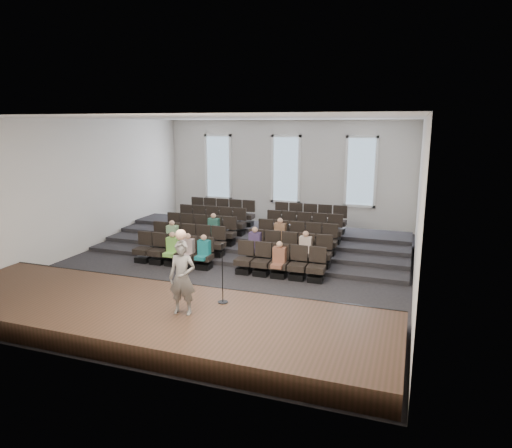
{
  "coord_description": "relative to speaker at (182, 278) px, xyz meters",
  "views": [
    {
      "loc": [
        5.84,
        -13.97,
        4.83
      ],
      "look_at": [
        0.76,
        0.5,
        1.44
      ],
      "focal_mm": 32.0,
      "sensor_mm": 36.0,
      "label": 1
    }
  ],
  "objects": [
    {
      "name": "ground",
      "position": [
        -0.95,
        5.16,
        -1.37
      ],
      "size": [
        14.0,
        14.0,
        0.0
      ],
      "primitive_type": "plane",
      "color": "black",
      "rests_on": "ground"
    },
    {
      "name": "ceiling",
      "position": [
        -0.95,
        5.16,
        3.64
      ],
      "size": [
        12.0,
        14.0,
        0.02
      ],
      "primitive_type": "cube",
      "color": "white",
      "rests_on": "ground"
    },
    {
      "name": "wall_back",
      "position": [
        -0.95,
        12.18,
        1.13
      ],
      "size": [
        12.0,
        0.04,
        5.0
      ],
      "primitive_type": "cube",
      "color": "silver",
      "rests_on": "ground"
    },
    {
      "name": "wall_front",
      "position": [
        -0.95,
        -1.86,
        1.13
      ],
      "size": [
        12.0,
        0.04,
        5.0
      ],
      "primitive_type": "cube",
      "color": "silver",
      "rests_on": "ground"
    },
    {
      "name": "wall_left",
      "position": [
        -6.97,
        5.16,
        1.13
      ],
      "size": [
        0.04,
        14.0,
        5.0
      ],
      "primitive_type": "cube",
      "color": "silver",
      "rests_on": "ground"
    },
    {
      "name": "wall_right",
      "position": [
        5.07,
        5.16,
        1.13
      ],
      "size": [
        0.04,
        14.0,
        5.0
      ],
      "primitive_type": "cube",
      "color": "silver",
      "rests_on": "ground"
    },
    {
      "name": "stage",
      "position": [
        -0.95,
        0.06,
        -1.12
      ],
      "size": [
        11.8,
        3.6,
        0.5
      ],
      "primitive_type": "cube",
      "color": "#3D251A",
      "rests_on": "ground"
    },
    {
      "name": "stage_lip",
      "position": [
        -0.95,
        1.83,
        -1.12
      ],
      "size": [
        11.8,
        0.06,
        0.52
      ],
      "primitive_type": "cube",
      "color": "black",
      "rests_on": "ground"
    },
    {
      "name": "risers",
      "position": [
        -0.95,
        8.33,
        -1.17
      ],
      "size": [
        11.8,
        4.8,
        0.6
      ],
      "color": "black",
      "rests_on": "ground"
    },
    {
      "name": "seating_rows",
      "position": [
        -0.95,
        6.7,
        -0.69
      ],
      "size": [
        6.8,
        4.7,
        1.67
      ],
      "color": "black",
      "rests_on": "ground"
    },
    {
      "name": "windows",
      "position": [
        -0.95,
        12.11,
        1.33
      ],
      "size": [
        8.44,
        0.1,
        3.24
      ],
      "color": "white",
      "rests_on": "wall_back"
    },
    {
      "name": "audience",
      "position": [
        -1.1,
        5.37,
        -0.57
      ],
      "size": [
        5.45,
        2.64,
        1.1
      ],
      "color": "#77C04C",
      "rests_on": "seating_rows"
    },
    {
      "name": "speaker",
      "position": [
        0.0,
        0.0,
        0.0
      ],
      "size": [
        0.68,
        0.49,
        1.74
      ],
      "primitive_type": "imported",
      "rotation": [
        0.0,
        0.0,
        0.13
      ],
      "color": "slate",
      "rests_on": "stage"
    },
    {
      "name": "mic_stand",
      "position": [
        0.61,
        0.91,
        -0.42
      ],
      "size": [
        0.25,
        0.25,
        1.52
      ],
      "color": "black",
      "rests_on": "stage"
    }
  ]
}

